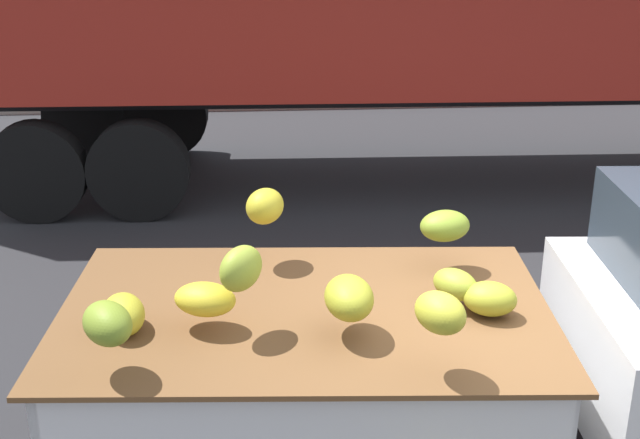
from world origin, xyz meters
name	(u,v)px	position (x,y,z in m)	size (l,w,h in m)	color
curb_strip	(353,99)	(0.00, 9.59, 0.08)	(80.00, 0.80, 0.16)	gray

